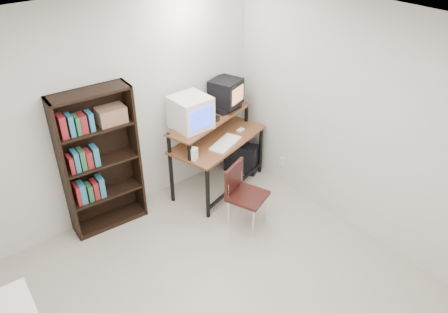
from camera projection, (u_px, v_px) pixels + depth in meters
floor at (219, 308)px, 4.22m from camera, size 4.00×4.00×0.01m
ceiling at (216, 44)px, 2.84m from camera, size 4.00×4.00×0.01m
back_wall at (107, 115)px, 4.85m from camera, size 4.00×0.01×2.60m
right_wall at (367, 128)px, 4.59m from camera, size 0.01×4.00×2.60m
computer_desk at (217, 140)px, 5.58m from camera, size 1.43×0.98×0.98m
crt_monitor at (191, 113)px, 5.19m from camera, size 0.44×0.45×0.40m
vcr at (225, 107)px, 5.69m from camera, size 0.39×0.31×0.08m
crt_tv at (226, 92)px, 5.58m from camera, size 0.45×0.45×0.34m
cd_spindle at (215, 119)px, 5.43m from camera, size 0.15×0.15×0.05m
keyboard at (225, 144)px, 5.42m from camera, size 0.51×0.37×0.03m
mousepad at (240, 131)px, 5.74m from camera, size 0.27×0.25×0.01m
mouse at (240, 130)px, 5.71m from camera, size 0.11×0.08×0.03m
desk_speaker at (194, 154)px, 5.08m from camera, size 0.10×0.10×0.17m
pc_tower at (241, 158)px, 6.14m from camera, size 0.40×0.49×0.42m
school_chair at (243, 190)px, 5.01m from camera, size 0.52×0.52×0.81m
bookshelf at (99, 159)px, 4.86m from camera, size 0.87×0.34×1.71m
wall_outlet at (282, 162)px, 5.87m from camera, size 0.02×0.08×0.12m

